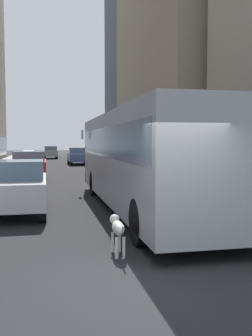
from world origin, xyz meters
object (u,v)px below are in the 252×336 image
transit_bus (143,154)px  car_white_van (14,187)px  car_yellow_taxi (120,163)px  dalmatian_dog (117,228)px  car_blue_hatchback (78,156)px  car_silver_sedan (51,152)px  car_red_coupe (29,165)px  pedestrian_with_handbag (228,168)px  pedestrian_in_coat (224,170)px

transit_bus → car_white_van: (-4.00, 0.13, -0.96)m
transit_bus → car_yellow_taxi: (1.60, 11.95, -0.96)m
car_yellow_taxi → dalmatian_dog: bearing=-101.3°
car_blue_hatchback → car_white_van: 25.26m
car_silver_sedan → car_white_van: same height
car_red_coupe → dalmatian_dog: (2.29, -16.01, -0.31)m
pedestrian_with_handbag → dalmatian_dog: bearing=-128.1°
car_red_coupe → car_white_van: size_ratio=1.09×
car_blue_hatchback → dalmatian_dog: bearing=-93.3°
transit_bus → car_silver_sedan: size_ratio=2.49×
car_silver_sedan → car_white_van: 38.91m
dalmatian_dog → pedestrian_with_handbag: 10.55m
car_silver_sedan → pedestrian_in_coat: size_ratio=2.74×
transit_bus → car_white_van: bearing=178.2°
car_red_coupe → car_blue_hatchback: size_ratio=0.91×
car_white_van → dalmatian_dog: 5.31m
transit_bus → pedestrian_with_handbag: bearing=37.2°
transit_bus → dalmatian_dog: 5.12m
transit_bus → pedestrian_with_handbag: size_ratio=6.82×
car_white_van → pedestrian_in_coat: pedestrian_in_coat is taller
car_white_van → pedestrian_with_handbag: 9.47m
car_yellow_taxi → pedestrian_in_coat: size_ratio=2.63×
car_yellow_taxi → dalmatian_dog: (-3.31, -16.60, -0.31)m
car_yellow_taxi → pedestrian_in_coat: (2.57, -9.22, 0.19)m
car_red_coupe → dalmatian_dog: size_ratio=4.50×
car_blue_hatchback → car_yellow_taxi: 13.23m
car_yellow_taxi → pedestrian_in_coat: pedestrian_in_coat is taller
car_white_van → pedestrian_with_handbag: size_ratio=2.34×
car_silver_sedan → dalmatian_dog: bearing=-89.1°
pedestrian_with_handbag → pedestrian_in_coat: size_ratio=1.00×
transit_bus → car_yellow_taxi: bearing=82.4°
car_red_coupe → car_silver_sedan: bearing=86.7°
car_yellow_taxi → pedestrian_in_coat: bearing=-74.4°
car_blue_hatchback → pedestrian_with_handbag: size_ratio=2.82×
car_red_coupe → car_white_van: same height
car_blue_hatchback → dalmatian_dog: 29.78m
transit_bus → car_white_van: 4.11m
car_blue_hatchback → pedestrian_in_coat: pedestrian_in_coat is taller
dalmatian_dog → pedestrian_in_coat: 9.45m
transit_bus → car_blue_hatchback: size_ratio=2.42×
car_white_van → pedestrian_in_coat: bearing=17.7°
car_white_van → pedestrian_with_handbag: (8.79, 3.51, 0.19)m
car_white_van → dalmatian_dog: car_white_van is taller
pedestrian_in_coat → dalmatian_dog: bearing=-128.5°
car_white_van → car_yellow_taxi: bearing=64.6°
car_yellow_taxi → dalmatian_dog: car_yellow_taxi is taller
transit_bus → car_yellow_taxi: transit_bus is taller
car_blue_hatchback → dalmatian_dog: size_ratio=4.96×
car_red_coupe → dalmatian_dog: bearing=-81.9°
car_blue_hatchback → pedestrian_in_coat: bearing=-79.4°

